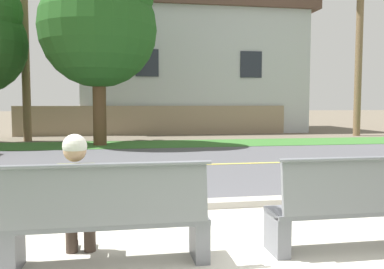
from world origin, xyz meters
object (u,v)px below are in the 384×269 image
Objects in this scene: bench_left at (109,220)px; seated_person_olive at (77,194)px; palm_tree_tall at (360,2)px; bench_right at (360,208)px; shade_tree_centre at (102,20)px.

seated_person_olive reaches higher than bench_left.
palm_tree_tall is at bearing 51.56° from bench_left.
bench_left is 2.53m from bench_right.
bench_right is (2.53, 0.00, 0.00)m from bench_left.
bench_left is 1.49× the size of seated_person_olive.
palm_tree_tall reaches higher than seated_person_olive.
bench_left is at bearing -128.44° from palm_tree_tall.
palm_tree_tall reaches higher than bench_right.
bench_left is 0.24× the size of palm_tree_tall.
bench_right is 0.27× the size of shade_tree_centre.
palm_tree_tall is at bearing 50.47° from seated_person_olive.
seated_person_olive is at bearing 150.23° from bench_left.
palm_tree_tall is (11.53, 2.57, 1.67)m from shade_tree_centre.
bench_right is at bearing -121.45° from palm_tree_tall.
shade_tree_centre is at bearing -167.42° from palm_tree_tall.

